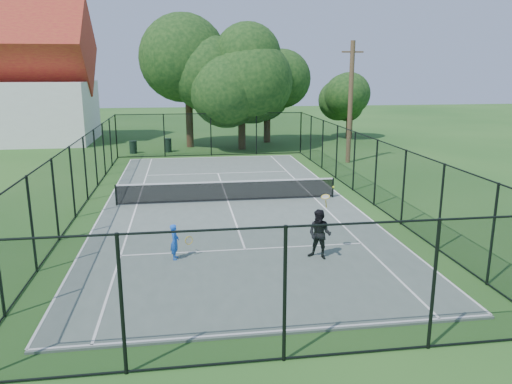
{
  "coord_description": "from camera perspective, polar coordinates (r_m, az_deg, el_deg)",
  "views": [
    {
      "loc": [
        -1.95,
        -22.21,
        6.0
      ],
      "look_at": [
        0.87,
        -3.0,
        1.2
      ],
      "focal_mm": 35.0,
      "sensor_mm": 36.0,
      "label": 1
    }
  ],
  "objects": [
    {
      "name": "tennis_court",
      "position": [
        23.08,
        -3.23,
        -1.13
      ],
      "size": [
        11.0,
        24.0,
        0.06
      ],
      "primitive_type": "cube",
      "color": "#536158",
      "rests_on": "ground"
    },
    {
      "name": "trash_bin_right",
      "position": [
        37.65,
        -10.05,
        5.29
      ],
      "size": [
        0.58,
        0.58,
        1.01
      ],
      "color": "black",
      "rests_on": "ground"
    },
    {
      "name": "tree_near_left",
      "position": [
        39.54,
        -7.78,
        13.4
      ],
      "size": [
        7.17,
        7.17,
        9.35
      ],
      "color": "#332114",
      "rests_on": "ground"
    },
    {
      "name": "tree_far_right",
      "position": [
        44.95,
        10.72,
        9.96
      ],
      "size": [
        3.81,
        3.81,
        5.03
      ],
      "color": "#332114",
      "rests_on": "ground"
    },
    {
      "name": "player_blue",
      "position": [
        16.2,
        -9.25,
        -5.63
      ],
      "size": [
        0.75,
        0.47,
        1.16
      ],
      "color": "blue",
      "rests_on": "tennis_court"
    },
    {
      "name": "trash_bin_left",
      "position": [
        37.56,
        -13.86,
        5.01
      ],
      "size": [
        0.58,
        0.58,
        0.92
      ],
      "color": "black",
      "rests_on": "ground"
    },
    {
      "name": "utility_pole",
      "position": [
        33.06,
        10.74,
        10.06
      ],
      "size": [
        1.4,
        0.3,
        7.73
      ],
      "color": "#4C3823",
      "rests_on": "ground"
    },
    {
      "name": "tree_near_right",
      "position": [
        41.82,
        1.3,
        11.91
      ],
      "size": [
        5.2,
        5.2,
        7.18
      ],
      "color": "#332114",
      "rests_on": "ground"
    },
    {
      "name": "tennis_net",
      "position": [
        22.94,
        -3.25,
        0.2
      ],
      "size": [
        10.08,
        0.08,
        0.95
      ],
      "color": "black",
      "rests_on": "tennis_court"
    },
    {
      "name": "fence",
      "position": [
        22.74,
        -3.28,
        2.45
      ],
      "size": [
        13.1,
        26.1,
        3.0
      ],
      "color": "black",
      "rests_on": "ground"
    },
    {
      "name": "player_black",
      "position": [
        16.1,
        7.3,
        -4.81
      ],
      "size": [
        1.03,
        0.97,
        2.3
      ],
      "color": "black",
      "rests_on": "tennis_court"
    },
    {
      "name": "ground",
      "position": [
        23.08,
        -3.23,
        -1.2
      ],
      "size": [
        120.0,
        120.0,
        0.0
      ],
      "primitive_type": "plane",
      "color": "#204E1A"
    },
    {
      "name": "tree_near_mid",
      "position": [
        38.07,
        -1.67,
        12.67
      ],
      "size": [
        6.45,
        6.45,
        8.44
      ],
      "color": "#332114",
      "rests_on": "ground"
    }
  ]
}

